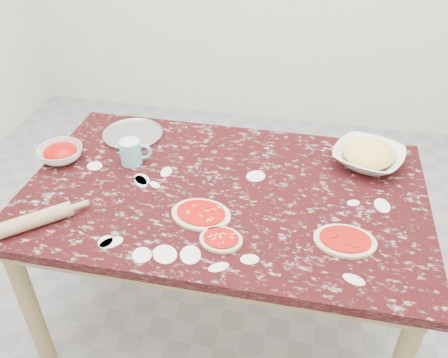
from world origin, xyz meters
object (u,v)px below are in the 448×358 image
pizza_tray (133,134)px  rolling_pin (33,221)px  flour_mug (132,152)px  worktable (224,205)px  sauce_bowl (61,154)px  cheese_bowl (368,157)px

pizza_tray → rolling_pin: rolling_pin is taller
pizza_tray → rolling_pin: bearing=-100.1°
pizza_tray → rolling_pin: size_ratio=0.98×
flour_mug → rolling_pin: flour_mug is taller
worktable → flour_mug: bearing=166.1°
sauce_bowl → rolling_pin: bearing=-75.5°
worktable → sauce_bowl: 0.75m
cheese_bowl → rolling_pin: 1.37m
rolling_pin → worktable: bearing=29.9°
cheese_bowl → flour_mug: (-0.99, -0.19, 0.02)m
worktable → sauce_bowl: sauce_bowl is taller
worktable → rolling_pin: rolling_pin is taller
worktable → rolling_pin: size_ratio=5.67×
sauce_bowl → cheese_bowl: 1.33m
worktable → pizza_tray: 0.61m
worktable → cheese_bowl: bearing=27.8°
sauce_bowl → flour_mug: (0.31, 0.04, 0.03)m
pizza_tray → sauce_bowl: bearing=-132.1°
pizza_tray → flour_mug: bearing=-69.2°
cheese_bowl → worktable: bearing=-152.2°
cheese_bowl → pizza_tray: bearing=178.9°
pizza_tray → cheese_bowl: size_ratio=0.96×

